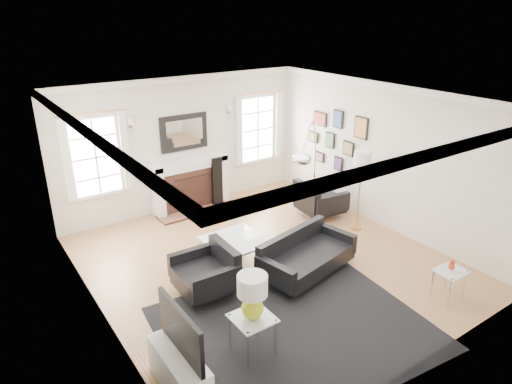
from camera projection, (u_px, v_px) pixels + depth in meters
floor at (267, 262)px, 7.82m from camera, size 6.00×6.00×0.00m
back_wall at (184, 144)px, 9.58m from camera, size 5.50×0.04×2.80m
front_wall at (428, 269)px, 5.01m from camera, size 5.50×0.04×2.80m
left_wall at (94, 231)px, 5.85m from camera, size 0.04×6.00×2.80m
right_wall at (383, 157)px, 8.74m from camera, size 0.04×6.00×2.80m
ceiling at (269, 99)px, 6.77m from camera, size 5.50×6.00×0.02m
crown_molding at (268, 103)px, 6.79m from camera, size 5.50×6.00×0.12m
fireplace at (191, 185)px, 9.74m from camera, size 1.70×0.69×1.11m
mantel_mirror at (184, 133)px, 9.45m from camera, size 1.05×0.07×0.75m
window_left at (96, 157)px, 8.54m from camera, size 1.24×0.15×1.62m
window_right at (257, 129)px, 10.49m from camera, size 1.24×0.15×1.62m
gallery_wall at (335, 136)px, 9.66m from camera, size 0.04×1.73×1.29m
tv_unit at (180, 366)px, 5.12m from camera, size 0.35×1.00×1.09m
area_rug at (295, 328)px, 6.22m from camera, size 3.73×3.21×0.01m
sofa at (304, 256)px, 7.42m from camera, size 1.82×1.10×0.56m
armchair_left at (208, 273)px, 6.88m from camera, size 0.86×0.95×0.62m
armchair_right at (318, 200)px, 9.45m from camera, size 0.93×1.01×0.63m
coffee_table at (235, 242)px, 7.69m from camera, size 0.95×0.95×0.42m
side_table_left at (253, 324)px, 5.63m from camera, size 0.49×0.49×0.54m
nesting_table at (450, 277)px, 6.71m from camera, size 0.45×0.37×0.49m
gourd_lamp at (252, 294)px, 5.46m from camera, size 0.37×0.37×0.60m
orange_vase at (452, 265)px, 6.64m from camera, size 0.10×0.10×0.16m
arc_floor_lamp at (309, 175)px, 8.32m from camera, size 1.61×1.49×2.27m
stick_floor_lamp at (362, 162)px, 8.48m from camera, size 0.32×0.32×1.60m
speaker_tower at (216, 181)px, 9.92m from camera, size 0.24×0.24×1.10m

